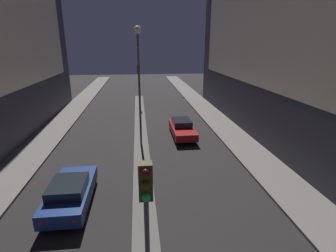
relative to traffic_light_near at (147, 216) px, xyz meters
The scene contains 6 objects.
median_strip 16.48m from the traffic_light_near, 90.00° to the left, with size 1.11×35.55×0.10m.
traffic_light_near is the anchor object (origin of this frame).
traffic_light_mid 27.30m from the traffic_light_near, 90.00° to the left, with size 0.32×0.42×5.00m.
street_lamp 14.18m from the traffic_light_near, 90.00° to the left, with size 0.54×0.54×8.66m.
car_left_lane 7.84m from the traffic_light_near, 119.10° to the left, with size 1.89×4.54×1.43m.
car_right_lane 16.39m from the traffic_light_near, 77.38° to the left, with size 1.77×4.82×1.39m.
Camera 1 is at (-0.09, -2.50, 7.60)m, focal length 28.00 mm.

